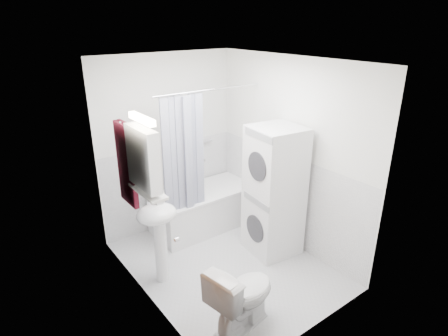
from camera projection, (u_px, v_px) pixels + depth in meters
floor at (226, 264)px, 4.55m from camera, size 2.60×2.60×0.00m
room_walls at (226, 149)px, 4.00m from camera, size 2.60×2.60×2.60m
wainscot at (211, 211)px, 4.55m from camera, size 1.98×2.58×2.58m
door at (177, 239)px, 3.24m from camera, size 0.05×2.00×2.00m
bathtub at (204, 206)px, 5.29m from camera, size 1.47×0.70×0.56m
tub_spout at (202, 159)px, 5.44m from camera, size 0.04×0.12×0.04m
curtain_rod at (215, 89)px, 4.45m from camera, size 1.65×0.02×0.02m
shower_curtain at (185, 156)px, 4.48m from camera, size 0.55×0.02×1.45m
sink at (158, 226)px, 4.03m from camera, size 0.44×0.37×1.04m
medicine_cabinet at (143, 157)px, 3.54m from camera, size 0.13×0.50×0.71m
shelf at (148, 191)px, 3.69m from camera, size 0.18×0.54×0.02m
shower_caddy at (205, 141)px, 5.36m from camera, size 0.22×0.06×0.02m
towel at (126, 163)px, 3.86m from camera, size 0.07×0.37×0.90m
washer_dryer at (274, 192)px, 4.56m from camera, size 0.65×0.64×1.63m
toilet at (242, 295)px, 3.53m from camera, size 0.78×0.52×0.71m
soap_pump at (159, 203)px, 3.99m from camera, size 0.08×0.17×0.08m
shelf_bottle at (154, 192)px, 3.56m from camera, size 0.07×0.18×0.07m
shelf_cup at (142, 181)px, 3.75m from camera, size 0.10×0.09×0.10m
shampoo_a at (192, 139)px, 5.21m from camera, size 0.13×0.17×0.13m
shampoo_b at (200, 139)px, 5.29m from camera, size 0.08×0.21×0.08m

